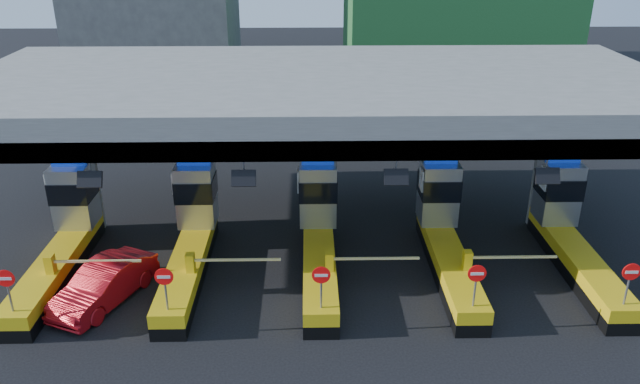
{
  "coord_description": "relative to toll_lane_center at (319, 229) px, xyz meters",
  "views": [
    {
      "loc": [
        -0.38,
        -21.77,
        12.63
      ],
      "look_at": [
        0.05,
        0.0,
        3.12
      ],
      "focal_mm": 35.0,
      "sensor_mm": 36.0,
      "label": 1
    }
  ],
  "objects": [
    {
      "name": "toll_lane_center",
      "position": [
        0.0,
        0.0,
        0.0
      ],
      "size": [
        4.43,
        8.0,
        4.16
      ],
      "color": "black",
      "rests_on": "ground"
    },
    {
      "name": "toll_lane_left",
      "position": [
        -5.0,
        0.0,
        0.0
      ],
      "size": [
        4.43,
        8.0,
        4.16
      ],
      "color": "black",
      "rests_on": "ground"
    },
    {
      "name": "ground",
      "position": [
        -0.0,
        -0.28,
        -1.4
      ],
      "size": [
        120.0,
        120.0,
        0.0
      ],
      "primitive_type": "plane",
      "color": "black",
      "rests_on": "ground"
    },
    {
      "name": "toll_lane_far_left",
      "position": [
        -10.0,
        0.0,
        0.0
      ],
      "size": [
        4.43,
        8.0,
        4.16
      ],
      "color": "black",
      "rests_on": "ground"
    },
    {
      "name": "toll_canopy",
      "position": [
        -0.0,
        2.59,
        4.74
      ],
      "size": [
        28.0,
        12.09,
        7.0
      ],
      "color": "slate",
      "rests_on": "ground"
    },
    {
      "name": "red_car",
      "position": [
        -7.71,
        -2.86,
        -0.67
      ],
      "size": [
        3.17,
        4.66,
        1.45
      ],
      "primitive_type": "imported",
      "rotation": [
        0.0,
        0.0,
        -0.41
      ],
      "color": "#AF0D14",
      "rests_on": "ground"
    },
    {
      "name": "toll_lane_right",
      "position": [
        5.0,
        0.0,
        0.0
      ],
      "size": [
        4.43,
        8.0,
        4.16
      ],
      "color": "black",
      "rests_on": "ground"
    },
    {
      "name": "toll_lane_far_right",
      "position": [
        10.0,
        0.0,
        0.0
      ],
      "size": [
        4.43,
        8.0,
        4.16
      ],
      "color": "black",
      "rests_on": "ground"
    }
  ]
}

